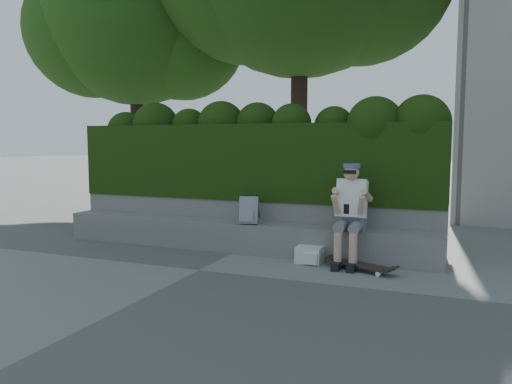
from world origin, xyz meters
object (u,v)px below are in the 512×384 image
at_px(person, 351,210).
at_px(backpack_plaid, 249,210).
at_px(skateboard, 361,265).
at_px(backpack_ground, 309,255).

bearing_deg(person, backpack_plaid, 176.97).
xyz_separation_m(person, backpack_plaid, (-1.54, 0.08, -0.10)).
height_order(skateboard, backpack_ground, backpack_ground).
bearing_deg(person, backpack_ground, -163.63).
bearing_deg(backpack_plaid, person, -18.41).
height_order(person, skateboard, person).
xyz_separation_m(person, backpack_ground, (-0.53, -0.16, -0.64)).
relative_size(skateboard, backpack_plaid, 2.20).
bearing_deg(backpack_plaid, skateboard, -28.27).
bearing_deg(backpack_ground, backpack_plaid, 168.88).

